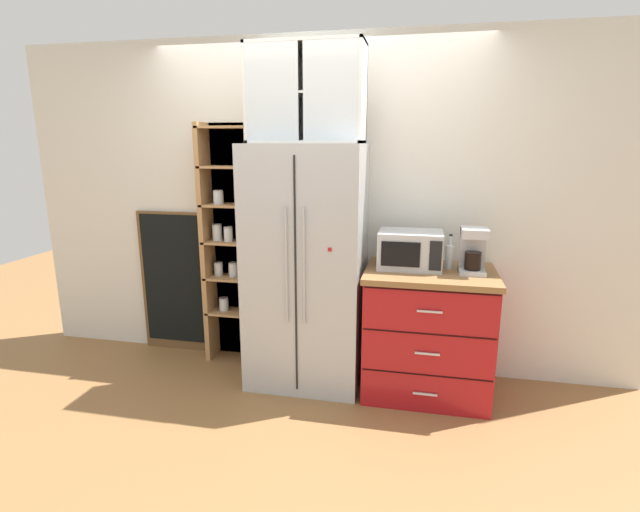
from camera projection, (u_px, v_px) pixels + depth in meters
The scene contains 12 objects.
ground_plane at pixel (306, 379), 3.65m from camera, with size 10.57×10.57×0.00m, color olive.
wall_back_cream at pixel (317, 208), 3.74m from camera, with size 4.88×0.10×2.55m, color silver.
refrigerator at pixel (307, 267), 3.48m from camera, with size 0.83×0.65×1.77m.
pantry_shelf_column at pixel (233, 244), 3.85m from camera, with size 0.49×0.25×1.92m.
counter_cabinet at pixel (427, 331), 3.40m from camera, with size 0.89×0.67×0.91m.
microwave at pixel (410, 250), 3.34m from camera, with size 0.44×0.33×0.26m.
coffee_maker at pixel (473, 250), 3.21m from camera, with size 0.17×0.20×0.31m.
mug_navy at pixel (431, 263), 3.32m from camera, with size 0.12×0.08×0.08m.
bottle_clear at pixel (450, 254), 3.32m from camera, with size 0.06×0.06×0.25m.
bottle_cobalt at pixel (431, 257), 3.22m from camera, with size 0.06×0.06×0.24m.
upper_cabinet at pixel (307, 94), 3.25m from camera, with size 0.79×0.32×0.66m.
chalkboard_menu at pixel (174, 282), 4.07m from camera, with size 0.60×0.04×1.21m.
Camera 1 is at (0.80, -3.24, 1.77)m, focal length 26.70 mm.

